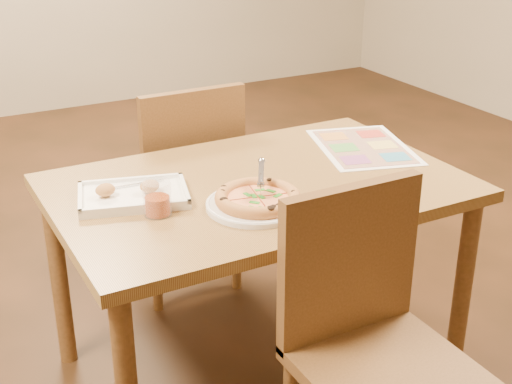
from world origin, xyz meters
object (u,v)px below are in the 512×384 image
plate (256,205)px  menu (363,147)px  pizza (258,198)px  chair_near (367,315)px  chair_far (186,166)px  glass_tumbler (157,200)px  dining_table (258,206)px  appetizer_tray (133,196)px  pizza_cutter (261,176)px

plate → menu: 0.65m
pizza → chair_near: bearing=-78.4°
plate → menu: plate is taller
chair_near → menu: (0.49, 0.71, 0.16)m
chair_far → glass_tumbler: 0.80m
chair_far → plate: chair_far is taller
dining_table → appetizer_tray: size_ratio=3.48×
plate → chair_far: bearing=82.9°
plate → dining_table: bearing=59.9°
glass_tumbler → dining_table: bearing=11.3°
glass_tumbler → chair_far: bearing=61.3°
plate → menu: bearing=24.7°
plate → appetizer_tray: 0.38m
dining_table → pizza_cutter: bearing=-114.7°
chair_far → appetizer_tray: size_ratio=1.26×
pizza → menu: bearing=24.9°
plate → pizza_cutter: (0.04, 0.03, 0.07)m
appetizer_tray → menu: (0.89, 0.04, -0.01)m
pizza → glass_tumbler: (-0.28, 0.09, 0.02)m
pizza_cutter → appetizer_tray: bearing=90.9°
dining_table → pizza: bearing=-118.4°
pizza_cutter → menu: pizza_cutter is taller
pizza → menu: size_ratio=0.59×
dining_table → pizza: (-0.09, -0.17, 0.11)m
plate → appetizer_tray: bearing=143.2°
pizza → glass_tumbler: glass_tumbler is taller
menu → chair_far: bearing=134.8°
pizza → glass_tumbler: bearing=161.8°
plate → pizza: bearing=2.4°
pizza → appetizer_tray: 0.38m
plate → pizza_cutter: size_ratio=2.43×
chair_near → appetizer_tray: 0.79m
chair_far → glass_tumbler: chair_far is taller
pizza_cutter → chair_far: bearing=25.7°
chair_far → pizza_cutter: chair_far is taller
chair_far → plate: size_ratio=1.58×
menu → chair_near: bearing=-124.9°
appetizer_tray → glass_tumbler: (0.03, -0.13, 0.03)m
chair_near → dining_table: bearing=90.0°
appetizer_tray → glass_tumbler: bearing=-77.5°
glass_tumbler → menu: size_ratio=0.23×
dining_table → plate: 0.21m
plate → glass_tumbler: size_ratio=2.89×
plate → glass_tumbler: bearing=161.3°
chair_far → pizza: (-0.09, -0.77, 0.18)m
dining_table → pizza: pizza is taller
dining_table → appetizer_tray: appetizer_tray is taller
plate → menu: (0.59, 0.27, -0.01)m
menu → dining_table: bearing=-168.0°
pizza → pizza_cutter: (0.03, 0.03, 0.05)m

